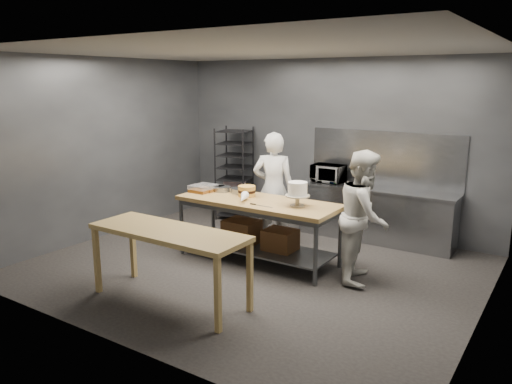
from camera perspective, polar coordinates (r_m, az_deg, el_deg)
ground at (r=7.20m, az=-0.41°, el=-8.66°), size 6.00×6.00×0.00m
back_wall at (r=8.97m, az=8.50°, el=5.34°), size 6.00×0.04×3.00m
work_table at (r=7.34m, az=0.20°, el=-3.53°), size 2.40×0.90×0.92m
near_counter at (r=5.99m, az=-9.94°, el=-5.07°), size 2.00×0.70×0.90m
back_counter at (r=8.51m, az=13.48°, el=-2.47°), size 2.60×0.60×0.90m
splashback_panel at (r=8.61m, az=14.47°, el=3.77°), size 2.60×0.02×0.90m
speed_rack at (r=9.63m, az=-2.46°, el=2.08°), size 0.75×0.79×1.75m
chef_behind at (r=8.00m, az=2.00°, el=0.35°), size 0.78×0.65×1.83m
chef_right at (r=6.69m, az=12.25°, el=-2.74°), size 0.86×0.99×1.75m
microwave at (r=8.70m, az=8.25°, el=2.12°), size 0.54×0.37×0.30m
frosted_cake_stand at (r=6.85m, az=4.77°, el=0.16°), size 0.34×0.34×0.34m
layer_cake at (r=7.45m, az=-1.07°, el=0.10°), size 0.26×0.26×0.16m
cake_pans at (r=7.80m, az=-3.32°, el=0.34°), size 0.74×0.35×0.07m
piping_bag at (r=7.10m, az=-1.48°, el=-0.70°), size 0.28×0.39×0.12m
offset_spatula at (r=6.92m, az=0.25°, el=-1.51°), size 0.36×0.02×0.02m
pastry_clamshells at (r=7.81m, az=-6.08°, el=0.44°), size 0.33×0.36×0.11m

